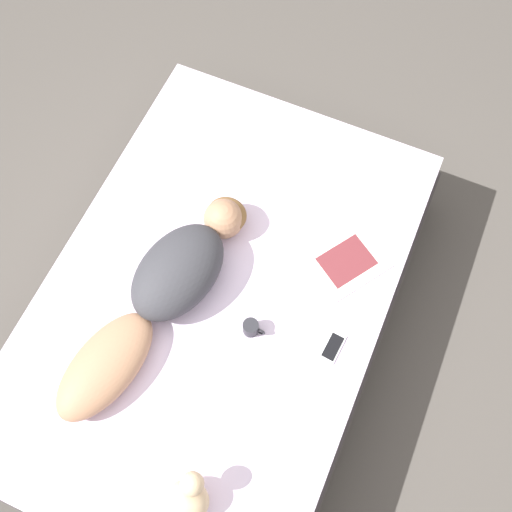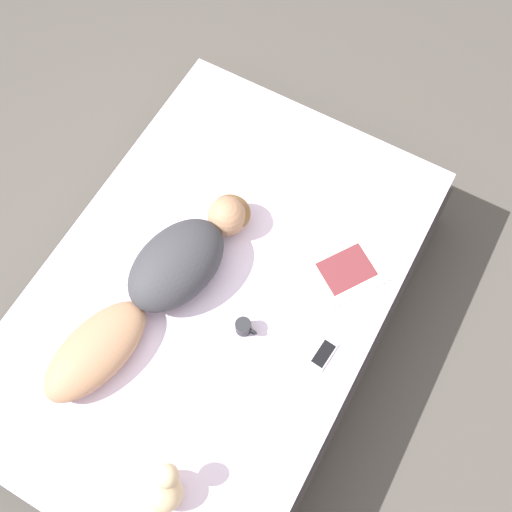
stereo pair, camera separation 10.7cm
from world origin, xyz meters
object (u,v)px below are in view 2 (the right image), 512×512
object	(u,v)px
coffee_mug	(244,327)
cell_phone	(323,354)
open_magazine	(332,246)
person	(161,282)

from	to	relation	value
coffee_mug	cell_phone	size ratio (longest dim) A/B	0.70
open_magazine	coffee_mug	world-z (taller)	coffee_mug
person	open_magazine	size ratio (longest dim) A/B	1.92
person	cell_phone	world-z (taller)	person
coffee_mug	cell_phone	xyz separation A→B (m)	(0.36, 0.07, -0.04)
open_magazine	person	bearing A→B (deg)	-101.69
open_magazine	cell_phone	xyz separation A→B (m)	(0.20, -0.49, 0.00)
person	coffee_mug	world-z (taller)	person
open_magazine	cell_phone	distance (m)	0.53
person	coffee_mug	distance (m)	0.42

